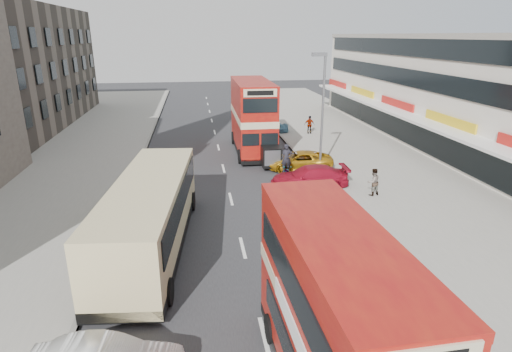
{
  "coord_description": "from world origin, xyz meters",
  "views": [
    {
      "loc": [
        -1.88,
        -8.77,
        9.18
      ],
      "look_at": [
        0.5,
        7.25,
        3.68
      ],
      "focal_mm": 29.21,
      "sensor_mm": 36.0,
      "label": 1
    }
  ],
  "objects_px": {
    "bus_main": "(335,320)",
    "pedestrian_far": "(309,125)",
    "car_right_c": "(269,127)",
    "pedestrian_near": "(373,182)",
    "street_lamp": "(322,105)",
    "car_right_b": "(299,161)",
    "cyclist": "(286,166)",
    "bus_second": "(253,117)",
    "car_right_a": "(309,177)",
    "coach": "(150,212)"
  },
  "relations": [
    {
      "from": "bus_main",
      "to": "pedestrian_far",
      "type": "height_order",
      "value": "bus_main"
    },
    {
      "from": "car_right_c",
      "to": "pedestrian_near",
      "type": "xyz_separation_m",
      "value": [
        3.12,
        -17.47,
        0.35
      ]
    },
    {
      "from": "street_lamp",
      "to": "pedestrian_far",
      "type": "xyz_separation_m",
      "value": [
        2.47,
        11.53,
        -3.79
      ]
    },
    {
      "from": "car_right_b",
      "to": "cyclist",
      "type": "bearing_deg",
      "value": -33.44
    },
    {
      "from": "car_right_b",
      "to": "cyclist",
      "type": "xyz_separation_m",
      "value": [
        -1.31,
        -1.57,
        0.16
      ]
    },
    {
      "from": "cyclist",
      "to": "bus_main",
      "type": "bearing_deg",
      "value": -95.23
    },
    {
      "from": "car_right_b",
      "to": "pedestrian_far",
      "type": "bearing_deg",
      "value": 167.52
    },
    {
      "from": "bus_second",
      "to": "car_right_c",
      "type": "relative_size",
      "value": 2.71
    },
    {
      "from": "car_right_a",
      "to": "pedestrian_far",
      "type": "bearing_deg",
      "value": 167.49
    },
    {
      "from": "car_right_c",
      "to": "pedestrian_near",
      "type": "bearing_deg",
      "value": 8.88
    },
    {
      "from": "pedestrian_near",
      "to": "pedestrian_far",
      "type": "relative_size",
      "value": 0.98
    },
    {
      "from": "pedestrian_near",
      "to": "car_right_b",
      "type": "bearing_deg",
      "value": -77.77
    },
    {
      "from": "car_right_b",
      "to": "pedestrian_near",
      "type": "height_order",
      "value": "pedestrian_near"
    },
    {
      "from": "street_lamp",
      "to": "bus_main",
      "type": "xyz_separation_m",
      "value": [
        -5.18,
        -18.49,
        -2.34
      ]
    },
    {
      "from": "bus_main",
      "to": "bus_second",
      "type": "relative_size",
      "value": 0.83
    },
    {
      "from": "car_right_b",
      "to": "pedestrian_far",
      "type": "xyz_separation_m",
      "value": [
        3.61,
        10.53,
        0.35
      ]
    },
    {
      "from": "street_lamp",
      "to": "car_right_a",
      "type": "relative_size",
      "value": 1.68
    },
    {
      "from": "bus_main",
      "to": "pedestrian_far",
      "type": "distance_m",
      "value": 31.01
    },
    {
      "from": "coach",
      "to": "pedestrian_far",
      "type": "distance_m",
      "value": 24.65
    },
    {
      "from": "pedestrian_far",
      "to": "cyclist",
      "type": "height_order",
      "value": "cyclist"
    },
    {
      "from": "pedestrian_far",
      "to": "car_right_a",
      "type": "bearing_deg",
      "value": -102.68
    },
    {
      "from": "coach",
      "to": "car_right_a",
      "type": "relative_size",
      "value": 2.35
    },
    {
      "from": "car_right_a",
      "to": "pedestrian_far",
      "type": "relative_size",
      "value": 2.85
    },
    {
      "from": "car_right_a",
      "to": "car_right_b",
      "type": "bearing_deg",
      "value": 177.92
    },
    {
      "from": "bus_second",
      "to": "car_right_b",
      "type": "relative_size",
      "value": 2.16
    },
    {
      "from": "bus_second",
      "to": "pedestrian_near",
      "type": "relative_size",
      "value": 6.09
    },
    {
      "from": "bus_second",
      "to": "pedestrian_near",
      "type": "distance_m",
      "value": 12.66
    },
    {
      "from": "car_right_a",
      "to": "pedestrian_far",
      "type": "xyz_separation_m",
      "value": [
        3.93,
        14.35,
        0.3
      ]
    },
    {
      "from": "street_lamp",
      "to": "bus_second",
      "type": "xyz_separation_m",
      "value": [
        -3.78,
        6.23,
        -1.85
      ]
    },
    {
      "from": "coach",
      "to": "car_right_b",
      "type": "bearing_deg",
      "value": 53.57
    },
    {
      "from": "street_lamp",
      "to": "car_right_a",
      "type": "bearing_deg",
      "value": -117.34
    },
    {
      "from": "bus_main",
      "to": "car_right_a",
      "type": "relative_size",
      "value": 1.75
    },
    {
      "from": "bus_second",
      "to": "coach",
      "type": "distance_m",
      "value": 17.07
    },
    {
      "from": "street_lamp",
      "to": "cyclist",
      "type": "height_order",
      "value": "street_lamp"
    },
    {
      "from": "street_lamp",
      "to": "coach",
      "type": "relative_size",
      "value": 0.71
    },
    {
      "from": "car_right_a",
      "to": "bus_second",
      "type": "bearing_deg",
      "value": -162.82
    },
    {
      "from": "street_lamp",
      "to": "pedestrian_far",
      "type": "relative_size",
      "value": 4.78
    },
    {
      "from": "car_right_a",
      "to": "car_right_b",
      "type": "distance_m",
      "value": 3.84
    },
    {
      "from": "bus_second",
      "to": "car_right_a",
      "type": "distance_m",
      "value": 9.61
    },
    {
      "from": "street_lamp",
      "to": "bus_main",
      "type": "height_order",
      "value": "street_lamp"
    },
    {
      "from": "car_right_a",
      "to": "pedestrian_near",
      "type": "distance_m",
      "value": 3.92
    },
    {
      "from": "coach",
      "to": "street_lamp",
      "type": "bearing_deg",
      "value": 47.44
    },
    {
      "from": "car_right_c",
      "to": "car_right_a",
      "type": "bearing_deg",
      "value": -1.84
    },
    {
      "from": "bus_main",
      "to": "pedestrian_far",
      "type": "bearing_deg",
      "value": -105.86
    },
    {
      "from": "pedestrian_far",
      "to": "coach",
      "type": "bearing_deg",
      "value": -119.27
    },
    {
      "from": "street_lamp",
      "to": "pedestrian_near",
      "type": "distance_m",
      "value": 6.51
    },
    {
      "from": "coach",
      "to": "car_right_b",
      "type": "xyz_separation_m",
      "value": [
        9.42,
        10.39,
        -1.09
      ]
    },
    {
      "from": "car_right_b",
      "to": "pedestrian_near",
      "type": "bearing_deg",
      "value": 32.79
    },
    {
      "from": "car_right_c",
      "to": "bus_main",
      "type": "bearing_deg",
      "value": -8.39
    },
    {
      "from": "street_lamp",
      "to": "bus_second",
      "type": "bearing_deg",
      "value": 121.22
    }
  ]
}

